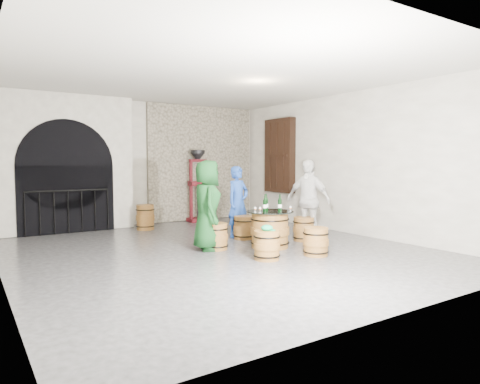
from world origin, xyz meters
TOP-DOWN VIEW (x-y plane):
  - ground at (0.00, 0.00)m, footprint 8.00×8.00m
  - wall_back at (0.00, 4.00)m, footprint 8.00×0.00m
  - wall_front at (0.00, -4.00)m, footprint 8.00×0.00m
  - wall_right at (3.50, 0.00)m, footprint 0.00×8.00m
  - ceiling at (0.00, 0.00)m, footprint 8.00×8.00m
  - stone_facing_panel at (1.80, 3.94)m, footprint 3.20×0.12m
  - arched_opening at (-1.90, 3.74)m, footprint 3.10×0.60m
  - shuttered_window at (3.38, 2.40)m, footprint 0.23×1.10m
  - barrel_table at (0.97, -0.36)m, footprint 0.90×0.90m
  - barrel_stool_left at (0.02, 0.04)m, footprint 0.46×0.46m
  - barrel_stool_far at (1.06, 0.66)m, footprint 0.46×0.46m
  - barrel_stool_right at (1.99, -0.18)m, footprint 0.46×0.46m
  - barrel_stool_near_right at (1.22, -1.36)m, footprint 0.46×0.46m
  - barrel_stool_near_left at (0.31, -1.15)m, footprint 0.46×0.46m
  - green_cap at (0.31, -1.15)m, footprint 0.24×0.19m
  - person_green at (-0.12, 0.10)m, footprint 0.78×0.95m
  - person_blue at (1.09, 0.93)m, footprint 0.63×0.48m
  - person_white at (2.11, -0.16)m, footprint 0.69×1.06m
  - wine_bottle_left at (0.85, -0.37)m, footprint 0.08×0.08m
  - wine_bottle_center at (1.10, -0.50)m, footprint 0.08×0.08m
  - wine_bottle_right at (0.96, -0.26)m, footprint 0.08×0.08m
  - tasting_glass_a at (0.69, -0.43)m, footprint 0.05×0.05m
  - tasting_glass_b at (1.34, -0.23)m, footprint 0.05×0.05m
  - tasting_glass_c at (0.93, -0.19)m, footprint 0.05×0.05m
  - tasting_glass_d at (1.12, -0.07)m, footprint 0.05×0.05m
  - tasting_glass_e at (1.28, -0.60)m, footprint 0.05×0.05m
  - tasting_glass_f at (0.63, -0.36)m, footprint 0.05×0.05m
  - side_barrel at (-0.23, 3.00)m, footprint 0.45×0.45m
  - corking_press at (1.49, 3.57)m, footprint 0.81×0.46m
  - control_box at (2.05, 3.86)m, footprint 0.18×0.10m

SIDE VIEW (x-z plane):
  - ground at x=0.00m, z-range 0.00..0.00m
  - barrel_stool_left at x=0.02m, z-range 0.00..0.49m
  - barrel_stool_far at x=1.06m, z-range 0.00..0.49m
  - barrel_stool_right at x=1.99m, z-range 0.00..0.49m
  - barrel_stool_near_right at x=1.22m, z-range 0.00..0.49m
  - barrel_stool_near_left at x=0.31m, z-range 0.00..0.49m
  - side_barrel at x=-0.23m, z-range 0.00..0.60m
  - barrel_table at x=0.97m, z-range 0.00..0.69m
  - green_cap at x=0.31m, z-range 0.48..0.58m
  - tasting_glass_a at x=0.69m, z-range 0.70..0.79m
  - tasting_glass_b at x=1.34m, z-range 0.70..0.79m
  - tasting_glass_c at x=0.93m, z-range 0.70..0.79m
  - tasting_glass_d at x=1.12m, z-range 0.70..0.79m
  - tasting_glass_e at x=1.28m, z-range 0.70..0.79m
  - tasting_glass_f at x=0.63m, z-range 0.70..0.79m
  - person_blue at x=1.09m, z-range 0.00..1.54m
  - wine_bottle_left at x=0.85m, z-range 0.67..0.99m
  - wine_bottle_center at x=1.10m, z-range 0.67..0.99m
  - wine_bottle_right at x=0.96m, z-range 0.67..0.99m
  - person_green at x=-0.12m, z-range 0.00..1.66m
  - person_white at x=2.11m, z-range 0.00..1.68m
  - corking_press at x=1.49m, z-range 0.16..2.11m
  - control_box at x=2.05m, z-range 1.24..1.46m
  - arched_opening at x=-1.90m, z-range -0.01..3.18m
  - wall_back at x=0.00m, z-range -2.40..5.60m
  - wall_front at x=0.00m, z-range -2.40..5.60m
  - wall_right at x=3.50m, z-range -2.40..5.60m
  - stone_facing_panel at x=1.80m, z-range 0.01..3.19m
  - shuttered_window at x=3.38m, z-range 0.80..2.80m
  - ceiling at x=0.00m, z-range 3.20..3.20m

